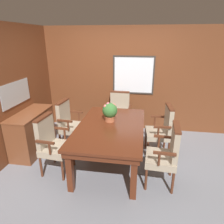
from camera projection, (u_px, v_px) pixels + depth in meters
The scene contains 11 objects.
ground_plane at pixel (110, 166), 3.63m from camera, with size 14.00×14.00×0.00m, color gray.
wall_back at pixel (122, 80), 4.82m from camera, with size 7.20×0.08×2.45m.
wall_left at pixel (3, 96), 3.49m from camera, with size 0.08×7.20×2.45m.
dining_table at pixel (111, 130), 3.52m from camera, with size 1.15×1.87×0.74m.
chair_head_far at pixel (119, 111), 4.74m from camera, with size 0.55×0.46×1.01m.
chair_left_near at pixel (52, 142), 3.33m from camera, with size 0.49×0.57×1.01m.
chair_right_far at pixel (162, 128), 3.84m from camera, with size 0.49×0.57×1.01m.
chair_left_far at pixel (69, 122), 4.11m from camera, with size 0.49×0.57×1.01m.
chair_right_near at pixel (166, 153), 3.02m from camera, with size 0.48×0.56×1.01m.
potted_plant at pixel (110, 112), 3.62m from camera, with size 0.27×0.27×0.36m.
sideboard_cabinet at pixel (32, 132), 4.00m from camera, with size 0.47×1.11×0.82m.
Camera 1 is at (0.53, -3.01, 2.19)m, focal length 32.00 mm.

